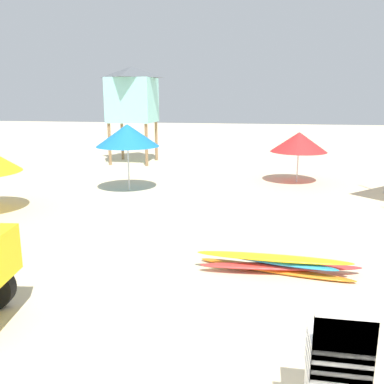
{
  "coord_description": "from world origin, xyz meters",
  "views": [
    {
      "loc": [
        0.87,
        -3.03,
        2.79
      ],
      "look_at": [
        -0.3,
        3.65,
        1.22
      ],
      "focal_mm": 38.85,
      "sensor_mm": 36.0,
      "label": 1
    }
  ],
  "objects_px": {
    "stacked_plastic_chairs": "(340,356)",
    "beach_umbrella_mid": "(127,135)",
    "lifeguard_tower": "(132,94)",
    "surfboard_pile": "(276,264)",
    "beach_umbrella_left": "(299,142)"
  },
  "relations": [
    {
      "from": "surfboard_pile",
      "to": "lifeguard_tower",
      "type": "distance_m",
      "value": 12.31
    },
    {
      "from": "lifeguard_tower",
      "to": "beach_umbrella_mid",
      "type": "bearing_deg",
      "value": -73.96
    },
    {
      "from": "surfboard_pile",
      "to": "beach_umbrella_left",
      "type": "relative_size",
      "value": 1.46
    },
    {
      "from": "surfboard_pile",
      "to": "lifeguard_tower",
      "type": "relative_size",
      "value": 0.67
    },
    {
      "from": "stacked_plastic_chairs",
      "to": "beach_umbrella_mid",
      "type": "xyz_separation_m",
      "value": [
        -4.66,
        8.53,
        0.96
      ]
    },
    {
      "from": "lifeguard_tower",
      "to": "beach_umbrella_mid",
      "type": "distance_m",
      "value": 5.55
    },
    {
      "from": "stacked_plastic_chairs",
      "to": "beach_umbrella_left",
      "type": "bearing_deg",
      "value": 87.76
    },
    {
      "from": "beach_umbrella_mid",
      "to": "surfboard_pile",
      "type": "bearing_deg",
      "value": -51.68
    },
    {
      "from": "stacked_plastic_chairs",
      "to": "lifeguard_tower",
      "type": "relative_size",
      "value": 0.3
    },
    {
      "from": "beach_umbrella_left",
      "to": "beach_umbrella_mid",
      "type": "relative_size",
      "value": 0.92
    },
    {
      "from": "stacked_plastic_chairs",
      "to": "surfboard_pile",
      "type": "relative_size",
      "value": 0.45
    },
    {
      "from": "surfboard_pile",
      "to": "beach_umbrella_mid",
      "type": "relative_size",
      "value": 1.34
    },
    {
      "from": "lifeguard_tower",
      "to": "beach_umbrella_mid",
      "type": "height_order",
      "value": "lifeguard_tower"
    },
    {
      "from": "stacked_plastic_chairs",
      "to": "lifeguard_tower",
      "type": "bearing_deg",
      "value": 114.13
    },
    {
      "from": "beach_umbrella_left",
      "to": "stacked_plastic_chairs",
      "type": "bearing_deg",
      "value": -92.24
    }
  ]
}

